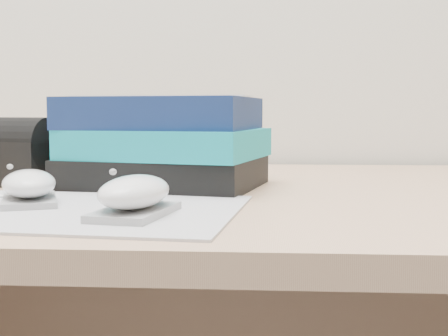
# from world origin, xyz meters

# --- Properties ---
(desk) EXTENTS (1.60, 0.80, 0.73)m
(desk) POSITION_xyz_m (0.00, 1.64, 0.50)
(desk) COLOR tan
(desk) RESTS_ON ground
(mousepad) EXTENTS (0.37, 0.30, 0.00)m
(mousepad) POSITION_xyz_m (-0.20, 1.36, 0.73)
(mousepad) COLOR gray
(mousepad) RESTS_ON desk
(mouse_rear) EXTENTS (0.09, 0.12, 0.05)m
(mouse_rear) POSITION_xyz_m (-0.27, 1.40, 0.75)
(mouse_rear) COLOR #979799
(mouse_rear) RESTS_ON mousepad
(mouse_front) EXTENTS (0.08, 0.12, 0.05)m
(mouse_front) POSITION_xyz_m (-0.13, 1.33, 0.75)
(mouse_front) COLOR #99999B
(mouse_front) RESTS_ON mousepad
(book_stack) EXTENTS (0.30, 0.26, 0.13)m
(book_stack) POSITION_xyz_m (-0.14, 1.59, 0.79)
(book_stack) COLOR black
(book_stack) RESTS_ON desk
(pouch) EXTENTS (0.13, 0.11, 0.10)m
(pouch) POSITION_xyz_m (-0.37, 1.60, 0.78)
(pouch) COLOR black
(pouch) RESTS_ON desk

